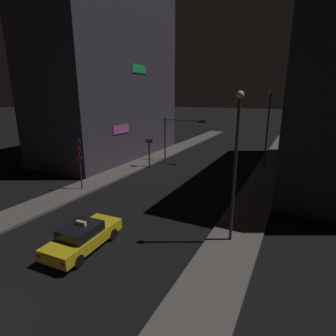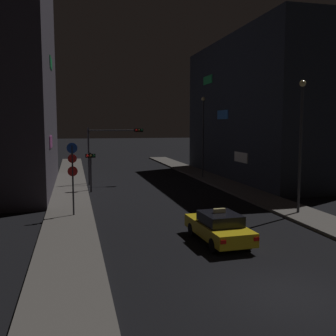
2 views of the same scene
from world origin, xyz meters
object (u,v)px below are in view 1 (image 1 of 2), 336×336
object	(u,v)px
traffic_light_overhead	(180,130)
street_lamp_far_block	(268,123)
sign_pole_left	(79,159)
street_lamp_near_block	(236,157)
taxi	(83,236)
traffic_light_left_kerb	(149,147)

from	to	relation	value
traffic_light_overhead	street_lamp_far_block	bearing A→B (deg)	9.52
street_lamp_far_block	sign_pole_left	bearing A→B (deg)	-131.93
traffic_light_overhead	street_lamp_near_block	world-z (taller)	street_lamp_near_block
taxi	sign_pole_left	world-z (taller)	sign_pole_left
sign_pole_left	street_lamp_near_block	xyz separation A→B (m)	(13.23, -2.48, 2.08)
traffic_light_left_kerb	sign_pole_left	world-z (taller)	sign_pole_left
traffic_light_overhead	traffic_light_left_kerb	distance (m)	4.53
street_lamp_near_block	traffic_light_left_kerb	bearing A→B (deg)	136.45
traffic_light_left_kerb	sign_pole_left	bearing A→B (deg)	-98.96
taxi	sign_pole_left	xyz separation A→B (m)	(-6.54, 6.62, 2.01)
traffic_light_left_kerb	street_lamp_near_block	distance (m)	16.54
street_lamp_far_block	taxi	bearing A→B (deg)	-106.57
traffic_light_left_kerb	street_lamp_near_block	size ratio (longest dim) A/B	0.41
traffic_light_overhead	sign_pole_left	xyz separation A→B (m)	(-3.36, -12.59, -1.07)
sign_pole_left	street_lamp_near_block	distance (m)	13.62
traffic_light_left_kerb	street_lamp_near_block	bearing A→B (deg)	-43.55
traffic_light_left_kerb	street_lamp_near_block	world-z (taller)	street_lamp_near_block
taxi	street_lamp_near_block	world-z (taller)	street_lamp_near_block
taxi	sign_pole_left	size ratio (longest dim) A/B	1.07
sign_pole_left	street_lamp_far_block	xyz separation A→B (m)	(12.72, 14.16, 2.20)
sign_pole_left	traffic_light_left_kerb	bearing A→B (deg)	81.04
traffic_light_left_kerb	sign_pole_left	distance (m)	8.91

